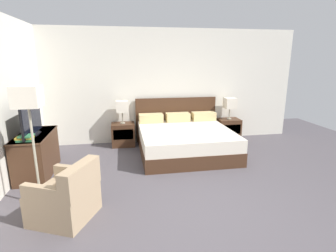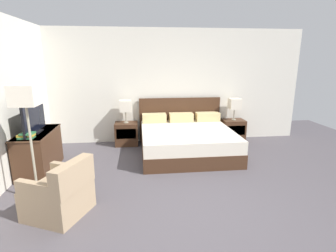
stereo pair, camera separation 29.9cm
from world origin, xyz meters
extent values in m
plane|color=#4C474C|center=(0.00, 0.00, 0.00)|extent=(10.05, 10.05, 0.00)
cube|color=silver|center=(0.00, 3.38, 1.35)|extent=(6.71, 0.06, 2.70)
cube|color=silver|center=(-2.78, 1.38, 1.35)|extent=(0.06, 5.15, 2.70)
cube|color=#422819|center=(0.35, 2.30, 0.14)|extent=(1.92, 1.93, 0.28)
cube|color=beige|center=(0.35, 2.30, 0.41)|extent=(1.90, 1.91, 0.26)
cube|color=#422819|center=(0.35, 3.29, 0.54)|extent=(1.99, 0.05, 1.08)
cube|color=#D6BC7F|center=(-0.30, 3.09, 0.64)|extent=(0.56, 0.28, 0.20)
cube|color=#D6BC7F|center=(0.35, 3.09, 0.64)|extent=(0.56, 0.28, 0.20)
cube|color=#D6BC7F|center=(1.00, 3.09, 0.64)|extent=(0.56, 0.28, 0.20)
cube|color=#422819|center=(-0.96, 3.09, 0.27)|extent=(0.53, 0.41, 0.54)
cube|color=black|center=(-0.96, 2.89, 0.32)|extent=(0.45, 0.01, 0.24)
cube|color=#422819|center=(1.66, 3.09, 0.27)|extent=(0.53, 0.41, 0.54)
cube|color=black|center=(1.66, 2.89, 0.32)|extent=(0.45, 0.01, 0.24)
cylinder|color=gray|center=(-0.96, 3.09, 0.55)|extent=(0.11, 0.11, 0.02)
cylinder|color=gray|center=(-0.96, 3.09, 0.69)|extent=(0.02, 0.02, 0.25)
cube|color=beige|center=(-0.96, 3.09, 0.94)|extent=(0.27, 0.27, 0.26)
cylinder|color=gray|center=(1.66, 3.09, 0.55)|extent=(0.11, 0.11, 0.02)
cylinder|color=gray|center=(1.66, 3.09, 0.69)|extent=(0.02, 0.02, 0.25)
cube|color=beige|center=(1.66, 3.09, 0.94)|extent=(0.27, 0.27, 0.26)
cube|color=#422819|center=(-2.47, 1.75, 0.37)|extent=(0.50, 1.12, 0.74)
cube|color=#482C1C|center=(-2.47, 1.75, 0.73)|extent=(0.51, 1.15, 0.02)
cube|color=black|center=(-2.47, 1.70, 0.75)|extent=(0.18, 0.29, 0.02)
cube|color=black|center=(-2.47, 1.70, 1.04)|extent=(0.04, 0.92, 0.59)
cube|color=black|center=(-2.45, 1.70, 1.04)|extent=(0.01, 0.90, 0.57)
cube|color=#2D7042|center=(-2.49, 1.34, 0.76)|extent=(0.23, 0.15, 0.04)
cube|color=gold|center=(-2.49, 1.34, 0.79)|extent=(0.25, 0.14, 0.03)
cube|color=#2D7042|center=(-2.46, 1.34, 0.82)|extent=(0.21, 0.21, 0.03)
cube|color=#9E8466|center=(-1.74, 0.26, 0.20)|extent=(0.90, 0.90, 0.40)
cube|color=#9E8466|center=(-1.50, 0.14, 0.58)|extent=(0.43, 0.68, 0.36)
cube|color=#9E8466|center=(-1.86, -0.01, 0.49)|extent=(0.61, 0.34, 0.18)
cube|color=#9E8466|center=(-1.62, 0.52, 0.49)|extent=(0.61, 0.34, 0.18)
cylinder|color=gray|center=(-2.14, 0.64, 0.01)|extent=(0.28, 0.28, 0.02)
cylinder|color=gray|center=(-2.14, 0.64, 0.71)|extent=(0.03, 0.03, 1.37)
cube|color=beige|center=(-2.14, 0.64, 1.53)|extent=(0.32, 0.32, 0.28)
camera|label=1|loc=(-0.96, -2.93, 1.99)|focal=28.00mm
camera|label=2|loc=(-0.66, -2.97, 1.99)|focal=28.00mm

